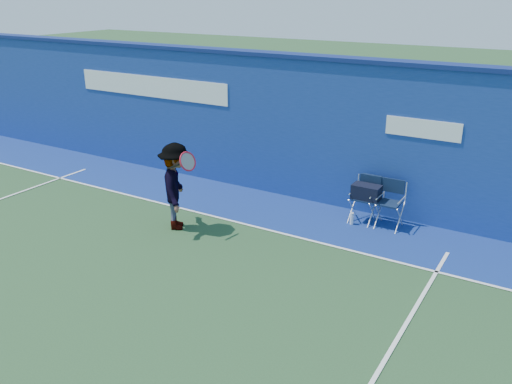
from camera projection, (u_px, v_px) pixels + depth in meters
The scene contains 8 objects.
ground at pixel (92, 286), 8.43m from camera, with size 80.00×80.00×0.00m, color #264725.
stadium_wall at pixel (261, 122), 12.05m from camera, with size 24.00×0.50×3.08m.
out_of_bounds_strip at pixel (235, 202), 11.71m from camera, with size 24.00×1.80×0.01m, color navy.
court_lines at pixel (119, 269), 8.90m from camera, with size 24.00×12.00×0.01m.
directors_chair_left at pixel (366, 204), 10.59m from camera, with size 0.54×0.50×0.92m.
directors_chair_right at pixel (386, 213), 10.43m from camera, with size 0.54×0.49×0.91m.
water_bottle at pixel (352, 219), 10.57m from camera, with size 0.07×0.07×0.25m, color silver.
tennis_player at pixel (176, 186), 10.20m from camera, with size 1.13×1.25×1.68m.
Camera 1 is at (5.98, -4.99, 4.36)m, focal length 38.00 mm.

